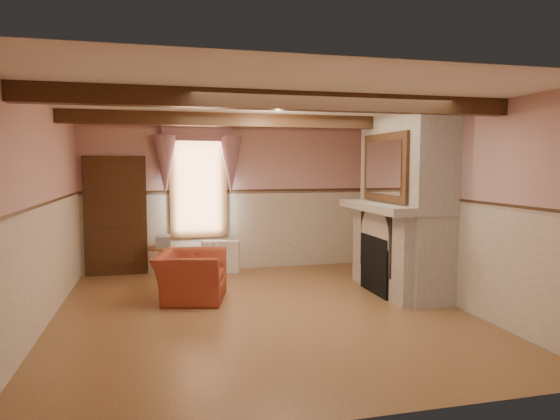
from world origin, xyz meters
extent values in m
cube|color=brown|center=(0.00, 0.00, 0.00)|extent=(5.50, 6.00, 0.01)
cube|color=silver|center=(0.00, 0.00, 2.80)|extent=(5.50, 6.00, 0.01)
cube|color=tan|center=(0.00, 3.00, 1.40)|extent=(5.50, 0.02, 2.80)
cube|color=tan|center=(0.00, -3.00, 1.40)|extent=(5.50, 0.02, 2.80)
cube|color=tan|center=(-2.75, 0.00, 1.40)|extent=(0.02, 6.00, 2.80)
cube|color=tan|center=(2.75, 0.00, 1.40)|extent=(0.02, 6.00, 2.80)
cube|color=black|center=(2.00, 0.60, 0.45)|extent=(0.20, 0.95, 0.90)
imported|color=maroon|center=(-0.89, 0.90, 0.36)|extent=(1.19, 1.29, 0.71)
cylinder|color=brown|center=(-1.31, 2.55, 0.28)|extent=(0.64, 0.64, 0.55)
cube|color=#B7AD8C|center=(-1.27, 2.57, 0.65)|extent=(0.27, 0.33, 0.20)
cube|color=white|center=(-0.23, 2.70, 0.30)|extent=(0.72, 0.39, 0.60)
imported|color=brown|center=(2.24, 0.62, 1.46)|extent=(0.36, 0.36, 0.09)
cube|color=black|center=(2.24, 1.36, 1.52)|extent=(0.14, 0.24, 0.20)
cylinder|color=#B98034|center=(2.24, 1.02, 1.56)|extent=(0.11, 0.11, 0.28)
cylinder|color=maroon|center=(2.24, 0.19, 1.50)|extent=(0.06, 0.06, 0.16)
cylinder|color=gold|center=(2.24, 0.12, 1.48)|extent=(0.06, 0.06, 0.12)
cube|color=gray|center=(2.42, 0.60, 1.40)|extent=(0.85, 2.00, 2.80)
cube|color=gray|center=(2.24, 0.60, 1.36)|extent=(1.05, 2.05, 0.12)
cube|color=silver|center=(2.06, 0.60, 1.97)|extent=(0.06, 1.44, 1.04)
cube|color=black|center=(-2.10, 2.94, 1.05)|extent=(1.10, 0.10, 2.10)
cube|color=white|center=(-0.60, 2.97, 1.65)|extent=(1.06, 0.08, 2.02)
cube|color=gray|center=(-0.60, 2.88, 2.25)|extent=(1.30, 0.14, 1.40)
cube|color=black|center=(0.00, -1.20, 2.70)|extent=(5.50, 0.18, 0.20)
cube|color=black|center=(0.00, 1.20, 2.70)|extent=(5.50, 0.18, 0.20)
camera|label=1|loc=(-1.36, -6.52, 2.00)|focal=32.00mm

